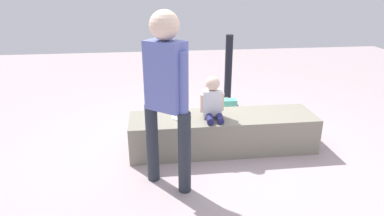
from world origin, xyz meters
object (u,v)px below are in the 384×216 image
gift_bag (229,110)px  water_bottle_near_gift (244,122)px  adult_standing (166,87)px  cake_plate (181,116)px  handbag_brown_canvas (224,123)px  handbag_black_leather (155,124)px  child_seated (213,100)px

gift_bag → water_bottle_near_gift: gift_bag is taller
adult_standing → cake_plate: adult_standing is taller
handbag_brown_canvas → adult_standing: bearing=-124.9°
adult_standing → handbag_brown_canvas: 1.64m
water_bottle_near_gift → handbag_brown_canvas: size_ratio=0.65×
gift_bag → handbag_black_leather: size_ratio=1.06×
adult_standing → gift_bag: 1.96m
gift_bag → handbag_brown_canvas: 0.39m
cake_plate → handbag_black_leather: 0.69m
water_bottle_near_gift → handbag_black_leather: (-1.19, 0.04, 0.02)m
adult_standing → cake_plate: bearing=74.7°
water_bottle_near_gift → handbag_black_leather: 1.19m
gift_bag → water_bottle_near_gift: (0.14, -0.30, -0.06)m
child_seated → water_bottle_near_gift: bearing=45.4°
cake_plate → gift_bag: size_ratio=0.62×
child_seated → handbag_brown_canvas: 0.75m
adult_standing → handbag_brown_canvas: (0.79, 1.14, -0.88)m
cake_plate → gift_bag: 1.13m
water_bottle_near_gift → handbag_brown_canvas: 0.30m
handbag_brown_canvas → gift_bag: bearing=67.5°
adult_standing → water_bottle_near_gift: adult_standing is taller
water_bottle_near_gift → gift_bag: bearing=115.1°
handbag_brown_canvas → water_bottle_near_gift: bearing=11.7°
cake_plate → handbag_black_leather: bearing=119.0°
handbag_black_leather → handbag_brown_canvas: (0.90, -0.10, 0.00)m
gift_bag → water_bottle_near_gift: 0.34m
adult_standing → water_bottle_near_gift: size_ratio=7.61×
adult_standing → gift_bag: size_ratio=4.60×
cake_plate → handbag_brown_canvas: size_ratio=0.67×
adult_standing → water_bottle_near_gift: bearing=47.8°
gift_bag → handbag_black_leather: gift_bag is taller
child_seated → handbag_brown_canvas: size_ratio=1.45×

